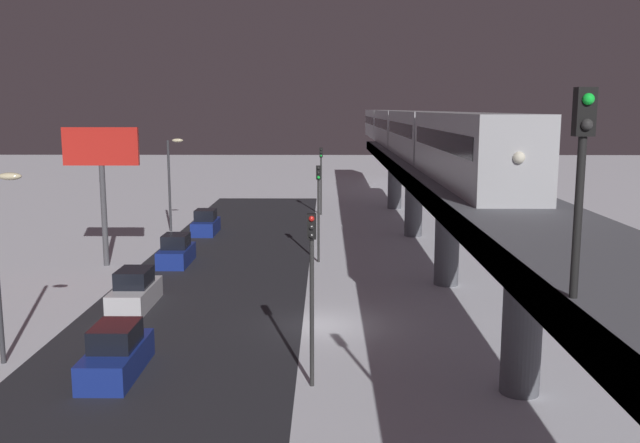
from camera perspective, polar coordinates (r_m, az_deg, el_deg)
ground_plane at (r=32.74m, az=-0.28°, el=-8.57°), size 240.00×240.00×0.00m
avenue_asphalt at (r=33.40m, az=-11.03°, el=-8.37°), size 11.00×92.32×0.01m
elevated_railway at (r=32.21m, az=12.79°, el=1.10°), size 5.00×92.32×6.45m
subway_train at (r=62.21m, az=7.00°, el=7.58°), size 2.94×74.07×3.40m
rail_signal at (r=13.79m, az=20.85°, el=5.05°), size 0.36×0.41×4.00m
sedan_blue at (r=56.73m, az=-9.43°, el=-0.19°), size 1.80×4.03×1.97m
sedan_white at (r=36.70m, az=-15.07°, el=-5.62°), size 1.80×4.49×1.97m
sedan_blue_2 at (r=46.00m, az=-11.80°, el=-2.49°), size 1.80×4.13×1.97m
sedan_blue_3 at (r=27.88m, az=-16.49°, el=-10.48°), size 1.80×4.48×1.97m
traffic_light_near at (r=24.68m, az=-0.68°, el=-4.42°), size 0.32×0.44×6.40m
traffic_light_mid at (r=45.00m, az=-0.12°, el=1.84°), size 0.32×0.44×6.40m
traffic_light_far at (r=65.53m, az=0.09°, el=4.20°), size 0.32×0.44×6.40m
commercial_billboard at (r=45.89m, az=-17.64°, el=4.85°), size 4.80×0.36×8.90m
street_lamp_near at (r=29.54m, az=-24.93°, el=-1.78°), size 1.35×0.44×7.65m
street_lamp_far at (r=57.81m, az=-12.17°, el=3.91°), size 1.35×0.44×7.65m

